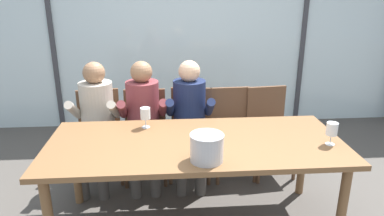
{
  "coord_description": "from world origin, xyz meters",
  "views": [
    {
      "loc": [
        -0.22,
        -2.48,
        1.88
      ],
      "look_at": [
        0.0,
        0.35,
        0.9
      ],
      "focal_mm": 33.13,
      "sensor_mm": 36.0,
      "label": 1
    }
  ],
  "objects_px": {
    "dining_table": "(195,149)",
    "chair_near_curtain": "(100,127)",
    "chair_center": "(191,125)",
    "person_navy_polo": "(190,114)",
    "wine_glass_by_left_taster": "(145,114)",
    "person_maroon_top": "(143,115)",
    "chair_right_of_center": "(231,124)",
    "wine_glass_near_bucket": "(332,130)",
    "person_beige_jumper": "(96,116)",
    "chair_left_of_center": "(145,127)",
    "ice_bucket_primary": "(207,147)",
    "chair_near_window_right": "(268,123)"
  },
  "relations": [
    {
      "from": "chair_left_of_center",
      "to": "person_navy_polo",
      "type": "xyz_separation_m",
      "value": [
        0.45,
        -0.12,
        0.17
      ]
    },
    {
      "from": "chair_left_of_center",
      "to": "ice_bucket_primary",
      "type": "xyz_separation_m",
      "value": [
        0.48,
        -1.2,
        0.33
      ]
    },
    {
      "from": "dining_table",
      "to": "person_maroon_top",
      "type": "distance_m",
      "value": 0.88
    },
    {
      "from": "person_beige_jumper",
      "to": "wine_glass_by_left_taster",
      "type": "distance_m",
      "value": 0.69
    },
    {
      "from": "chair_center",
      "to": "ice_bucket_primary",
      "type": "relative_size",
      "value": 3.8
    },
    {
      "from": "dining_table",
      "to": "chair_near_window_right",
      "type": "distance_m",
      "value": 1.24
    },
    {
      "from": "chair_near_window_right",
      "to": "wine_glass_near_bucket",
      "type": "distance_m",
      "value": 1.09
    },
    {
      "from": "ice_bucket_primary",
      "to": "wine_glass_by_left_taster",
      "type": "height_order",
      "value": "ice_bucket_primary"
    },
    {
      "from": "person_beige_jumper",
      "to": "chair_near_curtain",
      "type": "bearing_deg",
      "value": 94.31
    },
    {
      "from": "person_beige_jumper",
      "to": "wine_glass_near_bucket",
      "type": "height_order",
      "value": "person_beige_jumper"
    },
    {
      "from": "chair_right_of_center",
      "to": "wine_glass_near_bucket",
      "type": "distance_m",
      "value": 1.21
    },
    {
      "from": "dining_table",
      "to": "person_beige_jumper",
      "type": "height_order",
      "value": "person_beige_jumper"
    },
    {
      "from": "chair_right_of_center",
      "to": "person_beige_jumper",
      "type": "relative_size",
      "value": 0.74
    },
    {
      "from": "chair_right_of_center",
      "to": "wine_glass_near_bucket",
      "type": "bearing_deg",
      "value": -64.24
    },
    {
      "from": "chair_near_curtain",
      "to": "chair_left_of_center",
      "type": "bearing_deg",
      "value": -11.67
    },
    {
      "from": "chair_near_window_right",
      "to": "person_maroon_top",
      "type": "relative_size",
      "value": 0.74
    },
    {
      "from": "chair_left_of_center",
      "to": "wine_glass_near_bucket",
      "type": "distance_m",
      "value": 1.8
    },
    {
      "from": "chair_left_of_center",
      "to": "chair_right_of_center",
      "type": "xyz_separation_m",
      "value": [
        0.89,
        0.01,
        0.0
      ]
    },
    {
      "from": "dining_table",
      "to": "chair_near_window_right",
      "type": "bearing_deg",
      "value": 46.52
    },
    {
      "from": "chair_near_window_right",
      "to": "wine_glass_by_left_taster",
      "type": "relative_size",
      "value": 5.12
    },
    {
      "from": "chair_center",
      "to": "chair_near_curtain",
      "type": "bearing_deg",
      "value": -173.98
    },
    {
      "from": "chair_near_curtain",
      "to": "chair_right_of_center",
      "type": "xyz_separation_m",
      "value": [
        1.35,
        -0.03,
        0.0
      ]
    },
    {
      "from": "chair_right_of_center",
      "to": "chair_near_window_right",
      "type": "distance_m",
      "value": 0.39
    },
    {
      "from": "chair_near_curtain",
      "to": "chair_near_window_right",
      "type": "relative_size",
      "value": 1.0
    },
    {
      "from": "chair_right_of_center",
      "to": "ice_bucket_primary",
      "type": "xyz_separation_m",
      "value": [
        -0.4,
        -1.21,
        0.33
      ]
    },
    {
      "from": "chair_left_of_center",
      "to": "ice_bucket_primary",
      "type": "height_order",
      "value": "ice_bucket_primary"
    },
    {
      "from": "person_maroon_top",
      "to": "wine_glass_by_left_taster",
      "type": "relative_size",
      "value": 6.96
    },
    {
      "from": "chair_near_curtain",
      "to": "wine_glass_by_left_taster",
      "type": "distance_m",
      "value": 0.85
    },
    {
      "from": "dining_table",
      "to": "wine_glass_by_left_taster",
      "type": "relative_size",
      "value": 13.05
    },
    {
      "from": "person_navy_polo",
      "to": "wine_glass_near_bucket",
      "type": "relative_size",
      "value": 6.96
    },
    {
      "from": "person_maroon_top",
      "to": "ice_bucket_primary",
      "type": "relative_size",
      "value": 5.16
    },
    {
      "from": "person_maroon_top",
      "to": "person_navy_polo",
      "type": "bearing_deg",
      "value": -2.85
    },
    {
      "from": "dining_table",
      "to": "chair_near_curtain",
      "type": "height_order",
      "value": "chair_near_curtain"
    },
    {
      "from": "person_maroon_top",
      "to": "ice_bucket_primary",
      "type": "distance_m",
      "value": 1.2
    },
    {
      "from": "ice_bucket_primary",
      "to": "chair_left_of_center",
      "type": "bearing_deg",
      "value": 111.96
    },
    {
      "from": "chair_near_curtain",
      "to": "person_navy_polo",
      "type": "bearing_deg",
      "value": -17.46
    },
    {
      "from": "chair_near_curtain",
      "to": "ice_bucket_primary",
      "type": "distance_m",
      "value": 1.59
    },
    {
      "from": "chair_left_of_center",
      "to": "wine_glass_near_bucket",
      "type": "relative_size",
      "value": 5.12
    },
    {
      "from": "dining_table",
      "to": "person_navy_polo",
      "type": "relative_size",
      "value": 1.88
    },
    {
      "from": "chair_center",
      "to": "chair_near_window_right",
      "type": "relative_size",
      "value": 1.0
    },
    {
      "from": "chair_near_curtain",
      "to": "wine_glass_by_left_taster",
      "type": "xyz_separation_m",
      "value": [
        0.5,
        -0.6,
        0.34
      ]
    },
    {
      "from": "chair_left_of_center",
      "to": "person_beige_jumper",
      "type": "distance_m",
      "value": 0.5
    },
    {
      "from": "person_beige_jumper",
      "to": "wine_glass_by_left_taster",
      "type": "bearing_deg",
      "value": -39.09
    },
    {
      "from": "person_beige_jumper",
      "to": "wine_glass_by_left_taster",
      "type": "xyz_separation_m",
      "value": [
        0.5,
        -0.45,
        0.17
      ]
    },
    {
      "from": "chair_near_curtain",
      "to": "person_maroon_top",
      "type": "relative_size",
      "value": 0.74
    },
    {
      "from": "person_maroon_top",
      "to": "wine_glass_near_bucket",
      "type": "relative_size",
      "value": 6.96
    },
    {
      "from": "chair_left_of_center",
      "to": "wine_glass_by_left_taster",
      "type": "height_order",
      "value": "wine_glass_by_left_taster"
    },
    {
      "from": "wine_glass_near_bucket",
      "to": "ice_bucket_primary",
      "type": "bearing_deg",
      "value": -168.94
    },
    {
      "from": "wine_glass_near_bucket",
      "to": "chair_near_curtain",
      "type": "bearing_deg",
      "value": 151.25
    },
    {
      "from": "wine_glass_near_bucket",
      "to": "chair_left_of_center",
      "type": "bearing_deg",
      "value": 144.88
    }
  ]
}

